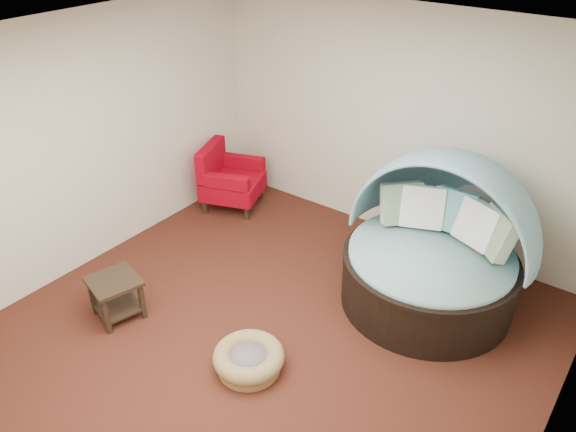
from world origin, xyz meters
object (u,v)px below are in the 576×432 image
Objects in this scene: red_armchair at (229,179)px; side_table at (116,293)px; pet_basket at (249,359)px; canopy_daybed at (438,237)px.

red_armchair is 1.64× the size of side_table.
side_table is (-1.55, -0.23, 0.17)m from pet_basket.
canopy_daybed is at bearing -24.78° from red_armchair.
pet_basket is at bearing -114.81° from canopy_daybed.
red_armchair is (-2.17, 2.19, 0.28)m from pet_basket.
pet_basket is 1.58m from side_table.
canopy_daybed is 3.31× the size of side_table.
red_armchair reaches higher than side_table.
side_table is at bearing -138.66° from canopy_daybed.
canopy_daybed reaches higher than red_armchair.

